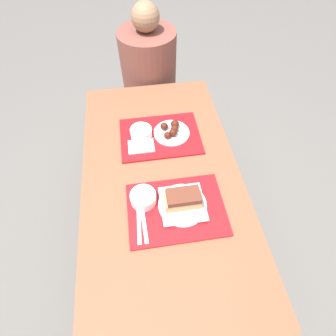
{
  "coord_description": "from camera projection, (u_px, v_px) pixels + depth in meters",
  "views": [
    {
      "loc": [
        -0.08,
        -0.73,
        1.81
      ],
      "look_at": [
        0.03,
        0.01,
        0.8
      ],
      "focal_mm": 28.0,
      "sensor_mm": 36.0,
      "label": 1
    }
  ],
  "objects": [
    {
      "name": "ground_plane",
      "position": [
        164.0,
        236.0,
        1.89
      ],
      "size": [
        12.0,
        12.0,
        0.0
      ],
      "primitive_type": "plane",
      "color": "#605B56"
    },
    {
      "name": "picnic_table",
      "position": [
        162.0,
        187.0,
        1.37
      ],
      "size": [
        0.77,
        1.44,
        0.76
      ],
      "color": "brown",
      "rests_on": "ground_plane"
    },
    {
      "name": "picnic_bench_far",
      "position": [
        147.0,
        108.0,
        2.14
      ],
      "size": [
        0.73,
        0.28,
        0.46
      ],
      "color": "brown",
      "rests_on": "ground_plane"
    },
    {
      "name": "tray_near",
      "position": [
        176.0,
        209.0,
        1.16
      ],
      "size": [
        0.43,
        0.32,
        0.01
      ],
      "color": "#B21419",
      "rests_on": "picnic_table"
    },
    {
      "name": "tray_far",
      "position": [
        160.0,
        136.0,
        1.43
      ],
      "size": [
        0.43,
        0.32,
        0.01
      ],
      "color": "#B21419",
      "rests_on": "picnic_table"
    },
    {
      "name": "bowl_coleslaw_near",
      "position": [
        143.0,
        198.0,
        1.16
      ],
      "size": [
        0.12,
        0.12,
        0.05
      ],
      "color": "white",
      "rests_on": "tray_near"
    },
    {
      "name": "brisket_sandwich_plate",
      "position": [
        183.0,
        201.0,
        1.14
      ],
      "size": [
        0.22,
        0.22,
        0.09
      ],
      "color": "white",
      "rests_on": "tray_near"
    },
    {
      "name": "plastic_fork_near",
      "position": [
        139.0,
        225.0,
        1.11
      ],
      "size": [
        0.03,
        0.17,
        0.0
      ],
      "color": "white",
      "rests_on": "tray_near"
    },
    {
      "name": "plastic_knife_near",
      "position": [
        144.0,
        225.0,
        1.11
      ],
      "size": [
        0.02,
        0.17,
        0.0
      ],
      "color": "white",
      "rests_on": "tray_near"
    },
    {
      "name": "condiment_packet",
      "position": [
        177.0,
        194.0,
        1.2
      ],
      "size": [
        0.04,
        0.03,
        0.01
      ],
      "color": "teal",
      "rests_on": "tray_near"
    },
    {
      "name": "bowl_coleslaw_far",
      "position": [
        141.0,
        132.0,
        1.39
      ],
      "size": [
        0.12,
        0.12,
        0.05
      ],
      "color": "white",
      "rests_on": "tray_far"
    },
    {
      "name": "wings_plate_far",
      "position": [
        171.0,
        131.0,
        1.42
      ],
      "size": [
        0.2,
        0.2,
        0.05
      ],
      "color": "white",
      "rests_on": "tray_far"
    },
    {
      "name": "napkin_far",
      "position": [
        141.0,
        146.0,
        1.37
      ],
      "size": [
        0.14,
        0.09,
        0.01
      ],
      "color": "white",
      "rests_on": "tray_far"
    },
    {
      "name": "person_seated_across",
      "position": [
        149.0,
        67.0,
        1.84
      ],
      "size": [
        0.38,
        0.38,
        0.71
      ],
      "color": "brown",
      "rests_on": "picnic_bench_far"
    }
  ]
}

